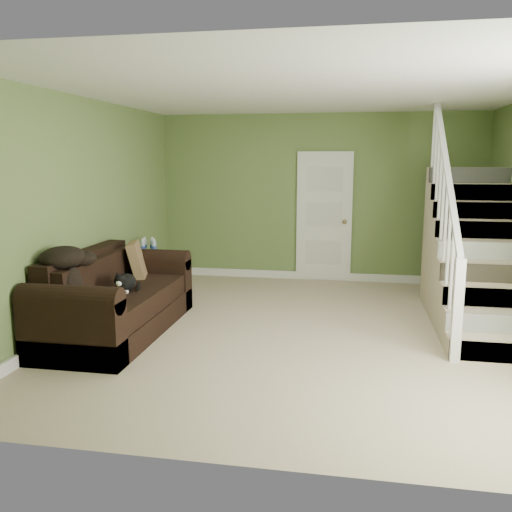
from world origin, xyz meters
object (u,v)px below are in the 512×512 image
at_px(side_table, 151,274).
at_px(cat, 125,283).
at_px(banana, 117,295).
at_px(sofa, 114,302).

relative_size(side_table, cat, 1.57).
xyz_separation_m(cat, banana, (0.02, -0.25, -0.07)).
bearing_deg(cat, banana, -91.01).
distance_m(sofa, cat, 0.31).
relative_size(cat, banana, 2.48).
bearing_deg(side_table, banana, -78.55).
xyz_separation_m(side_table, banana, (0.40, -1.95, 0.21)).
bearing_deg(banana, sofa, 77.08).
bearing_deg(sofa, banana, -60.13).
distance_m(cat, banana, 0.26).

